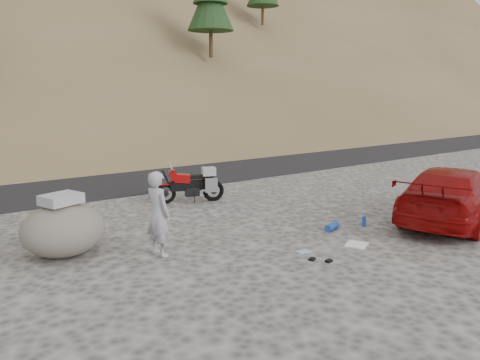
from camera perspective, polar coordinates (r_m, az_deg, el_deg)
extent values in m
plane|color=#403D3B|center=(10.79, 2.87, -6.74)|extent=(140.00, 140.00, 0.00)
cube|color=black|center=(18.51, -14.63, 0.42)|extent=(120.00, 7.00, 0.05)
cube|color=brown|center=(39.26, -23.90, 17.00)|extent=(110.00, 51.90, 46.72)
cube|color=brown|center=(39.29, -23.93, 17.43)|extent=(110.00, 43.28, 36.46)
cylinder|color=#321F12|center=(27.31, -3.57, 16.57)|extent=(0.22, 0.22, 1.82)
cone|color=black|center=(27.58, -3.62, 20.73)|extent=(2.60, 2.60, 2.92)
cylinder|color=#321F12|center=(33.47, 2.77, 19.65)|extent=(0.18, 0.18, 1.54)
torus|color=black|center=(13.76, -9.06, -1.65)|extent=(0.61, 0.31, 0.61)
cylinder|color=black|center=(13.76, -9.06, -1.65)|extent=(0.19, 0.11, 0.18)
torus|color=black|center=(13.99, -3.26, -1.32)|extent=(0.65, 0.34, 0.64)
cylinder|color=black|center=(13.99, -3.26, -1.32)|extent=(0.22, 0.14, 0.20)
cylinder|color=black|center=(13.70, -8.79, -0.25)|extent=(0.34, 0.17, 0.74)
cylinder|color=black|center=(13.65, -8.30, 1.22)|extent=(0.23, 0.55, 0.04)
cube|color=black|center=(13.81, -6.24, -0.68)|extent=(1.11, 0.58, 0.28)
cube|color=black|center=(13.87, -5.85, -1.40)|extent=(0.48, 0.40, 0.26)
cube|color=#880707|center=(13.74, -7.13, 0.21)|extent=(0.55, 0.42, 0.29)
cube|color=#880707|center=(13.68, -8.17, 0.61)|extent=(0.37, 0.39, 0.32)
cube|color=silver|center=(13.63, -8.46, 1.59)|extent=(0.19, 0.30, 0.23)
cube|color=black|center=(13.80, -5.32, 0.38)|extent=(0.54, 0.36, 0.11)
cube|color=black|center=(13.88, -3.90, 0.31)|extent=(0.36, 0.26, 0.09)
cube|color=#A6A6AB|center=(13.69, -3.54, -0.62)|extent=(0.38, 0.23, 0.41)
cube|color=#A6A6AB|center=(14.15, -3.95, -0.24)|extent=(0.38, 0.23, 0.41)
cube|color=#9D9CA2|center=(13.85, -3.84, 1.06)|extent=(0.47, 0.42, 0.24)
cube|color=#880707|center=(13.70, -9.09, -0.53)|extent=(0.30, 0.20, 0.04)
cylinder|color=black|center=(13.75, -5.53, -2.17)|extent=(0.09, 0.19, 0.33)
cylinder|color=#A6A6AB|center=(13.82, -3.89, -1.22)|extent=(0.42, 0.22, 0.12)
imported|color=#9D9CA2|center=(9.69, -9.81, -8.99)|extent=(0.54, 0.70, 1.72)
imported|color=#880707|center=(13.11, 24.20, -4.51)|extent=(5.10, 3.37, 1.37)
ellipsoid|color=#5A564D|center=(9.99, -20.73, -5.72)|extent=(1.82, 1.61, 1.07)
cube|color=#9D9CA2|center=(9.84, -20.97, -2.23)|extent=(0.78, 0.69, 0.18)
cube|color=white|center=(10.45, 14.03, -7.63)|extent=(0.63, 0.61, 0.02)
cylinder|color=#1C45AA|center=(11.35, 11.14, -5.59)|extent=(0.47, 0.29, 0.17)
cylinder|color=#1C45AA|center=(11.81, 14.86, -4.90)|extent=(0.10, 0.10, 0.25)
cone|color=red|center=(12.79, 21.85, -4.22)|extent=(0.17, 0.17, 0.21)
cube|color=black|center=(9.38, 8.78, -9.50)|extent=(0.17, 0.15, 0.04)
cube|color=black|center=(9.34, 10.78, -9.67)|extent=(0.14, 0.11, 0.04)
cube|color=#8AB2D5|center=(9.81, 7.74, -8.64)|extent=(0.30, 0.23, 0.01)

